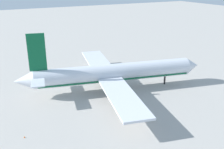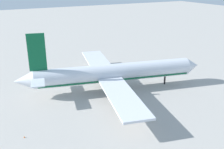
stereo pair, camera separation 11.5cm
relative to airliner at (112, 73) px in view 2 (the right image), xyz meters
The scene contains 3 objects.
ground_plane 6.86m from the airliner, ahead, with size 600.00×600.00×0.00m, color #ADA8A0.
airliner is the anchor object (origin of this frame).
traffic_cone_2 40.56m from the airliner, 154.23° to the right, with size 0.36×0.36×0.55m, color orange.
Camera 2 is at (-43.83, -81.29, 40.74)m, focal length 41.61 mm.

